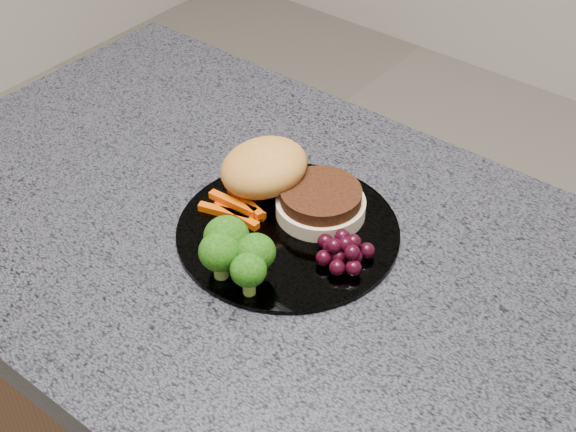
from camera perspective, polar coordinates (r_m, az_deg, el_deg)
name	(u,v)px	position (r m, az deg, el deg)	size (l,w,h in m)	color
countertop	(340,291)	(0.89, 3.69, -5.37)	(1.20, 0.60, 0.04)	#474650
plate	(288,231)	(0.93, 0.00, -1.08)	(0.26, 0.26, 0.01)	white
burger	(284,183)	(0.96, -0.31, 2.39)	(0.22, 0.15, 0.06)	beige
carrot_sticks	(236,208)	(0.95, -3.71, 0.56)	(0.08, 0.05, 0.02)	#D74A03
broccoli	(235,251)	(0.85, -3.80, -2.46)	(0.09, 0.07, 0.06)	olive
grape_bunch	(343,251)	(0.88, 3.95, -2.50)	(0.07, 0.06, 0.03)	black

